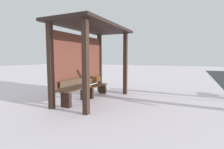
% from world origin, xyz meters
% --- Properties ---
extents(ground_plane, '(60.00, 60.00, 0.00)m').
position_xyz_m(ground_plane, '(0.00, 0.00, 0.00)').
color(ground_plane, silver).
extents(bus_shelter, '(3.31, 1.66, 2.57)m').
position_xyz_m(bus_shelter, '(0.00, 0.22, 1.88)').
color(bus_shelter, '#36241B').
rests_on(bus_shelter, ground).
extents(bench_left_inside, '(1.19, 0.38, 0.78)m').
position_xyz_m(bench_left_inside, '(-0.65, 0.32, 0.36)').
color(bench_left_inside, '#4F3A29').
rests_on(bench_left_inside, ground).
extents(bench_center_inside, '(1.19, 0.34, 0.70)m').
position_xyz_m(bench_center_inside, '(0.65, 0.33, 0.33)').
color(bench_center_inside, '#563517').
rests_on(bench_center_inside, ground).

